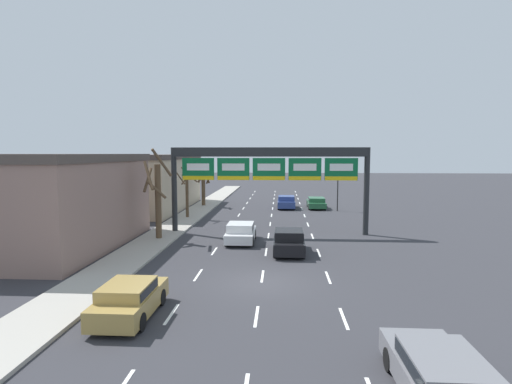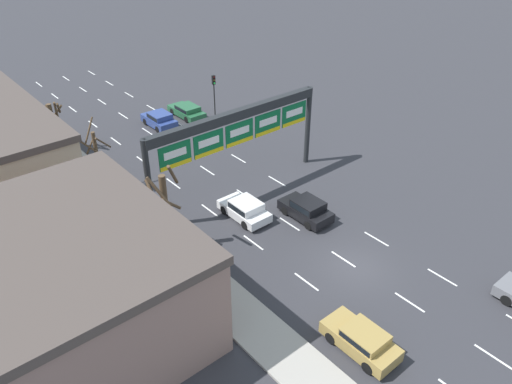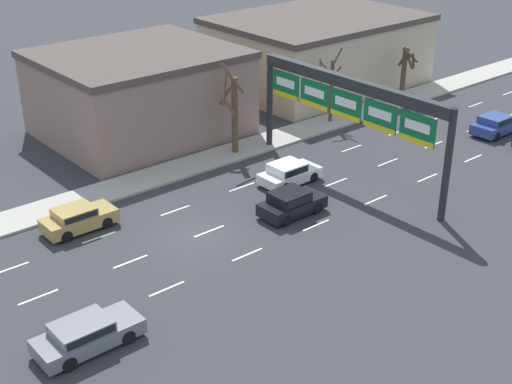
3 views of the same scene
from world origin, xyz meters
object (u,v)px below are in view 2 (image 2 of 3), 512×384
object	(u,v)px
car_black	(306,209)
car_green	(187,110)
car_white	(245,209)
car_gold	(362,339)
traffic_light_near_gantry	(214,88)
tree_bare_second	(165,207)
sign_gantry	(237,127)
car_blue	(159,119)
tree_bare_closest	(97,156)
tree_bare_third	(54,123)

from	to	relation	value
car_black	car_green	size ratio (longest dim) A/B	0.89
car_white	car_gold	size ratio (longest dim) A/B	0.99
car_white	traffic_light_near_gantry	bearing A→B (deg)	60.75
car_gold	car_black	bearing A→B (deg)	58.66
car_gold	tree_bare_second	xyz separation A→B (m)	(-3.09, 13.41, 2.51)
car_black	sign_gantry	bearing A→B (deg)	103.33
car_gold	tree_bare_second	distance (m)	13.99
car_blue	car_gold	distance (m)	31.27
car_gold	tree_bare_closest	xyz separation A→B (m)	(-3.24, 22.98, 2.24)
sign_gantry	car_gold	world-z (taller)	sign_gantry
sign_gantry	tree_bare_closest	size ratio (longest dim) A/B	2.65
sign_gantry	tree_bare_closest	distance (m)	10.78
car_blue	tree_bare_second	distance (m)	19.78
tree_bare_third	tree_bare_second	bearing A→B (deg)	-89.52
car_white	car_gold	world-z (taller)	car_gold
car_gold	tree_bare_third	distance (m)	31.93
tree_bare_second	tree_bare_third	xyz separation A→B (m)	(-0.15, 18.30, -0.54)
car_white	tree_bare_closest	size ratio (longest dim) A/B	0.70
car_black	car_green	world-z (taller)	car_black
sign_gantry	car_green	xyz separation A→B (m)	(4.94, 14.73, -4.73)
car_blue	tree_bare_third	distance (m)	9.84
car_gold	tree_bare_third	world-z (taller)	tree_bare_third
car_white	tree_bare_closest	distance (m)	11.90
tree_bare_closest	tree_bare_second	bearing A→B (deg)	-89.10
tree_bare_second	tree_bare_third	size ratio (longest dim) A/B	1.38
car_gold	tree_bare_second	world-z (taller)	tree_bare_second
sign_gantry	car_black	distance (m)	7.70
car_blue	tree_bare_closest	size ratio (longest dim) A/B	0.69
car_blue	car_green	bearing A→B (deg)	5.35
car_black	car_white	size ratio (longest dim) A/B	0.98
car_green	car_black	bearing A→B (deg)	-99.65
car_white	tree_bare_third	bearing A→B (deg)	108.27
traffic_light_near_gantry	car_black	bearing A→B (deg)	-106.69
car_white	tree_bare_third	world-z (taller)	tree_bare_third
car_blue	tree_bare_second	size ratio (longest dim) A/B	0.62
car_white	car_blue	size ratio (longest dim) A/B	1.00
tree_bare_third	tree_bare_closest	bearing A→B (deg)	-89.98
car_blue	car_gold	world-z (taller)	car_blue
car_white	car_green	distance (m)	19.14
car_blue	car_green	xyz separation A→B (m)	(3.39, 0.32, -0.09)
car_black	car_white	world-z (taller)	car_black
tree_bare_closest	tree_bare_third	bearing A→B (deg)	90.02
sign_gantry	tree_bare_third	xyz separation A→B (m)	(-8.03, 15.51, -2.70)
car_blue	traffic_light_near_gantry	xyz separation A→B (m)	(5.50, -1.65, 2.38)
car_black	tree_bare_third	world-z (taller)	tree_bare_third
car_white	car_green	size ratio (longest dim) A/B	0.90
tree_bare_second	tree_bare_third	world-z (taller)	tree_bare_second
tree_bare_closest	tree_bare_third	distance (m)	8.74
car_black	tree_bare_second	bearing A→B (deg)	161.00
tree_bare_third	car_white	bearing A→B (deg)	-71.73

